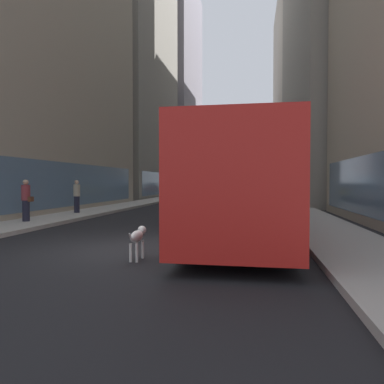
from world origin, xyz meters
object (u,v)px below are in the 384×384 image
(car_red_coupe, at_px, (225,188))
(car_black_suv, at_px, (239,189))
(pedestrian_in_coat, at_px, (77,196))
(car_yellow_taxi, at_px, (250,190))
(dalmatian_dog, at_px, (138,237))
(transit_bus, at_px, (242,181))
(pedestrian_with_handbag, at_px, (26,200))
(car_silver_sedan, at_px, (249,193))

(car_red_coupe, height_order, car_black_suv, same)
(pedestrian_in_coat, bearing_deg, car_yellow_taxi, 70.40)
(car_black_suv, xyz_separation_m, dalmatian_dog, (-0.58, -41.27, -0.31))
(transit_bus, distance_m, car_red_coupe, 43.48)
(car_black_suv, distance_m, pedestrian_with_handbag, 36.59)
(car_red_coupe, bearing_deg, car_silver_sedan, -80.38)
(car_red_coupe, bearing_deg, pedestrian_in_coat, -97.01)
(car_silver_sedan, distance_m, car_black_suv, 17.44)
(car_black_suv, bearing_deg, car_red_coupe, 111.03)
(car_silver_sedan, height_order, car_black_suv, same)
(car_red_coupe, bearing_deg, dalmatian_dog, -87.81)
(car_red_coupe, bearing_deg, car_black_suv, -68.97)
(pedestrian_with_handbag, bearing_deg, car_yellow_taxi, 73.05)
(dalmatian_dog, bearing_deg, car_silver_sedan, 84.78)
(pedestrian_in_coat, bearing_deg, car_silver_sedan, 58.93)
(car_silver_sedan, distance_m, pedestrian_in_coat, 16.80)
(car_red_coupe, height_order, dalmatian_dog, car_red_coupe)
(car_red_coupe, xyz_separation_m, pedestrian_in_coat, (-4.67, -38.00, 0.19))
(car_black_suv, bearing_deg, pedestrian_in_coat, -102.55)
(car_yellow_taxi, distance_m, car_silver_sedan, 9.96)
(car_silver_sedan, height_order, pedestrian_with_handbag, pedestrian_with_handbag)
(dalmatian_dog, bearing_deg, pedestrian_in_coat, 124.29)
(transit_bus, xyz_separation_m, dalmatian_dog, (-2.18, -4.23, -1.26))
(car_yellow_taxi, height_order, car_red_coupe, same)
(dalmatian_dog, bearing_deg, car_black_suv, 89.19)
(car_silver_sedan, bearing_deg, pedestrian_in_coat, -121.07)
(car_yellow_taxi, distance_m, pedestrian_with_handbag, 29.79)
(car_black_suv, xyz_separation_m, pedestrian_in_coat, (-7.07, -31.75, 0.19))
(car_black_suv, relative_size, dalmatian_dog, 4.94)
(car_yellow_taxi, bearing_deg, car_black_suv, 102.20)
(transit_bus, relative_size, pedestrian_in_coat, 6.82)
(car_black_suv, bearing_deg, transit_bus, -87.53)
(car_yellow_taxi, xyz_separation_m, car_black_suv, (-1.60, 7.40, 0.00))
(car_yellow_taxi, xyz_separation_m, dalmatian_dog, (-2.18, -33.87, -0.31))
(car_black_suv, height_order, pedestrian_with_handbag, pedestrian_with_handbag)
(car_black_suv, bearing_deg, dalmatian_dog, -90.81)
(car_black_suv, relative_size, pedestrian_with_handbag, 2.81)
(dalmatian_dog, relative_size, pedestrian_with_handbag, 0.57)
(dalmatian_dog, xyz_separation_m, pedestrian_in_coat, (-6.49, 9.51, 0.50))
(dalmatian_dog, distance_m, pedestrian_in_coat, 11.53)
(car_silver_sedan, bearing_deg, pedestrian_with_handbag, -115.11)
(pedestrian_in_coat, bearing_deg, pedestrian_with_handbag, -90.19)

